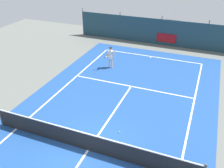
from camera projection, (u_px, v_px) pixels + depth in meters
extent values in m
plane|color=slate|center=(88.00, 150.00, 11.54)|extent=(36.00, 36.00, 0.00)
cube|color=#1E478C|center=(88.00, 150.00, 11.54)|extent=(11.02, 26.60, 0.01)
cube|color=white|center=(151.00, 56.00, 21.18)|extent=(8.22, 0.10, 0.01)
cube|color=white|center=(17.00, 129.00, 12.87)|extent=(0.10, 23.80, 0.01)
cube|color=white|center=(131.00, 86.00, 16.72)|extent=(8.22, 0.10, 0.01)
cube|color=white|center=(88.00, 150.00, 11.54)|extent=(0.10, 12.80, 0.01)
cube|color=white|center=(151.00, 57.00, 21.06)|extent=(0.10, 0.30, 0.01)
cube|color=black|center=(88.00, 142.00, 11.31)|extent=(9.92, 0.03, 0.95)
cube|color=white|center=(87.00, 134.00, 11.07)|extent=(9.92, 0.04, 0.05)
cylinder|color=#47474C|center=(1.00, 116.00, 12.90)|extent=(0.10, 0.10, 1.10)
cube|color=#1E3D4C|center=(161.00, 32.00, 23.19)|extent=(16.22, 0.06, 2.40)
cylinder|color=#595B60|center=(83.00, 22.00, 25.80)|extent=(0.08, 0.08, 2.70)
cylinder|color=#595B60|center=(120.00, 26.00, 24.48)|extent=(0.08, 0.08, 2.70)
cylinder|color=#595B60|center=(161.00, 30.00, 23.16)|extent=(0.08, 0.08, 2.70)
cylinder|color=#595B60|center=(207.00, 36.00, 21.85)|extent=(0.08, 0.08, 2.70)
cube|color=#234C1E|center=(161.00, 37.00, 23.99)|extent=(14.60, 0.70, 1.10)
cylinder|color=#D8AD8C|center=(112.00, 63.00, 19.07)|extent=(0.12, 0.12, 0.82)
cylinder|color=#D8AD8C|center=(109.00, 62.00, 19.13)|extent=(0.12, 0.12, 0.82)
cylinder|color=white|center=(111.00, 57.00, 18.86)|extent=(0.40, 0.40, 0.22)
cube|color=white|center=(111.00, 54.00, 18.76)|extent=(0.36, 0.20, 0.56)
sphere|color=#D8AD8C|center=(111.00, 49.00, 18.55)|extent=(0.22, 0.22, 0.22)
cylinder|color=black|center=(111.00, 48.00, 18.51)|extent=(0.23, 0.23, 0.04)
cylinder|color=#D8AD8C|center=(113.00, 54.00, 18.67)|extent=(0.09, 0.09, 0.58)
cylinder|color=#D8AD8C|center=(107.00, 54.00, 18.73)|extent=(0.10, 0.53, 0.41)
cylinder|color=black|center=(105.00, 57.00, 18.56)|extent=(0.04, 0.27, 0.13)
torus|color=teal|center=(105.00, 54.00, 18.45)|extent=(0.31, 0.13, 0.29)
sphere|color=#CCDB33|center=(151.00, 57.00, 20.97)|extent=(0.07, 0.07, 0.07)
sphere|color=#CCDB33|center=(119.00, 132.00, 12.63)|extent=(0.07, 0.07, 0.07)
sphere|color=#CCDB33|center=(192.00, 103.00, 14.89)|extent=(0.07, 0.07, 0.07)
cube|color=maroon|center=(171.00, 32.00, 24.85)|extent=(1.86, 4.23, 0.80)
cube|color=#2D333D|center=(171.00, 25.00, 24.52)|extent=(1.56, 1.91, 0.56)
cylinder|color=black|center=(177.00, 41.00, 23.70)|extent=(0.23, 0.64, 0.64)
cylinder|color=black|center=(158.00, 38.00, 24.30)|extent=(0.23, 0.64, 0.64)
cylinder|color=black|center=(181.00, 33.00, 25.79)|extent=(0.23, 0.64, 0.64)
cylinder|color=black|center=(164.00, 31.00, 26.40)|extent=(0.23, 0.64, 0.64)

